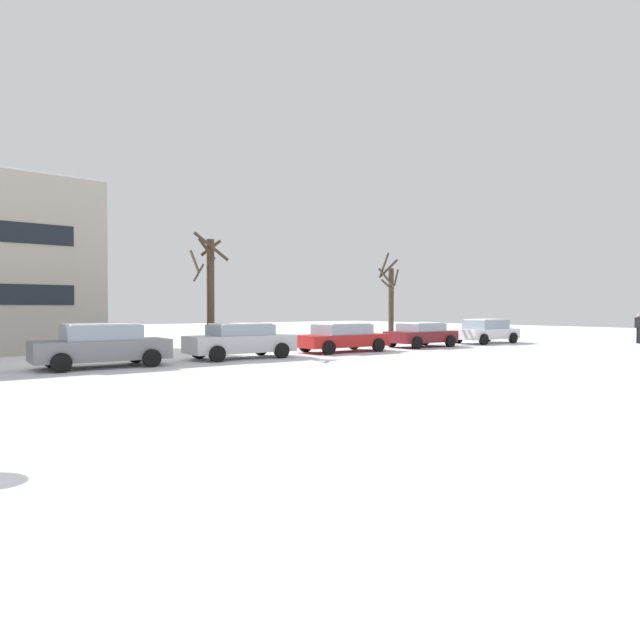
# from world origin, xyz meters

# --- Properties ---
(ground_plane) EXTENTS (120.00, 120.00, 0.00)m
(ground_plane) POSITION_xyz_m (0.00, 0.00, 0.00)
(ground_plane) COLOR white
(road_surface) EXTENTS (80.00, 8.07, 0.00)m
(road_surface) POSITION_xyz_m (0.00, 3.04, 0.00)
(road_surface) COLOR silver
(road_surface) RESTS_ON ground
(parked_car_gray) EXTENTS (4.52, 2.23, 1.54)m
(parked_car_gray) POSITION_xyz_m (3.19, 7.96, 0.78)
(parked_car_gray) COLOR slate
(parked_car_gray) RESTS_ON ground
(parked_car_silver) EXTENTS (4.49, 2.11, 1.46)m
(parked_car_silver) POSITION_xyz_m (8.69, 8.02, 0.75)
(parked_car_silver) COLOR silver
(parked_car_silver) RESTS_ON ground
(parked_car_red) EXTENTS (4.58, 2.22, 1.38)m
(parked_car_red) POSITION_xyz_m (14.20, 8.11, 0.71)
(parked_car_red) COLOR red
(parked_car_red) RESTS_ON ground
(parked_car_maroon) EXTENTS (3.93, 2.20, 1.32)m
(parked_car_maroon) POSITION_xyz_m (19.71, 8.12, 0.69)
(parked_car_maroon) COLOR maroon
(parked_car_maroon) RESTS_ON ground
(parked_car_white) EXTENTS (4.30, 2.18, 1.45)m
(parked_car_white) POSITION_xyz_m (25.22, 7.98, 0.74)
(parked_car_white) COLOR white
(parked_car_white) RESTS_ON ground
(pedestrian_crossing) EXTENTS (0.38, 0.44, 1.77)m
(pedestrian_crossing) POSITION_xyz_m (32.27, 2.34, 1.04)
(pedestrian_crossing) COLOR black
(pedestrian_crossing) RESTS_ON ground
(tree_far_left) EXTENTS (1.67, 1.90, 5.42)m
(tree_far_left) POSITION_xyz_m (8.60, 10.67, 2.90)
(tree_far_left) COLOR #423326
(tree_far_left) RESTS_ON ground
(tree_far_mid) EXTENTS (1.46, 1.44, 5.52)m
(tree_far_mid) POSITION_xyz_m (20.94, 11.71, 2.65)
(tree_far_mid) COLOR #423326
(tree_far_mid) RESTS_ON ground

